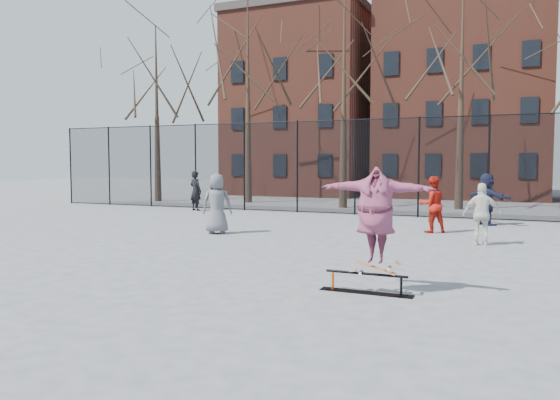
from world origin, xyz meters
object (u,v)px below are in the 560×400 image
at_px(skate_rail, 366,285).
at_px(bystander_navy, 487,199).
at_px(skateboard, 375,271).
at_px(bystander_grey, 217,204).
at_px(skater, 376,220).
at_px(bystander_red, 432,204).
at_px(bystander_black, 196,191).
at_px(bystander_white, 482,214).

distance_m(skate_rail, bystander_navy, 11.50).
bearing_deg(skateboard, bystander_grey, 138.47).
height_order(skateboard, skater, skater).
height_order(skateboard, bystander_grey, bystander_grey).
xyz_separation_m(skate_rail, bystander_red, (-0.17, 8.56, 0.74)).
distance_m(bystander_grey, bystander_black, 8.22).
bearing_deg(bystander_white, skate_rail, 70.30).
height_order(skater, bystander_grey, skater).
bearing_deg(bystander_black, skater, 149.09).
bearing_deg(skater, skate_rail, -179.84).
height_order(skateboard, bystander_white, bystander_white).
bearing_deg(bystander_grey, skate_rail, 115.39).
xyz_separation_m(skate_rail, skateboard, (0.15, 0.00, 0.26)).
distance_m(skate_rail, bystander_white, 6.64).
bearing_deg(bystander_navy, bystander_black, 33.85).
relative_size(skateboard, bystander_white, 0.46).
distance_m(skate_rail, bystander_black, 16.52).
height_order(skate_rail, skateboard, skateboard).
distance_m(bystander_black, bystander_red, 11.56).
bearing_deg(skateboard, skater, -90.00).
bearing_deg(bystander_navy, skateboard, 121.79).
relative_size(bystander_red, bystander_navy, 0.96).
bearing_deg(skater, bystander_white, 78.95).
height_order(skate_rail, skater, skater).
bearing_deg(bystander_grey, bystander_black, -75.27).
bearing_deg(bystander_white, bystander_grey, -0.95).
relative_size(skate_rail, bystander_grey, 0.86).
relative_size(skater, bystander_black, 1.09).
height_order(bystander_red, bystander_navy, bystander_navy).
bearing_deg(bystander_red, bystander_white, 94.67).
relative_size(bystander_grey, bystander_navy, 1.02).
bearing_deg(bystander_navy, skater, 121.79).
relative_size(skate_rail, bystander_red, 0.90).
bearing_deg(skate_rail, bystander_white, 77.49).
height_order(skate_rail, bystander_navy, bystander_navy).
bearing_deg(skater, bystander_black, 133.03).
bearing_deg(skater, bystander_navy, 84.55).
distance_m(skate_rail, bystander_red, 8.59).
xyz_separation_m(bystander_black, bystander_navy, (12.42, -0.77, 0.01)).
relative_size(skate_rail, bystander_white, 0.96).
bearing_deg(bystander_red, bystander_grey, -6.42).
distance_m(skate_rail, bystander_grey, 8.39).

